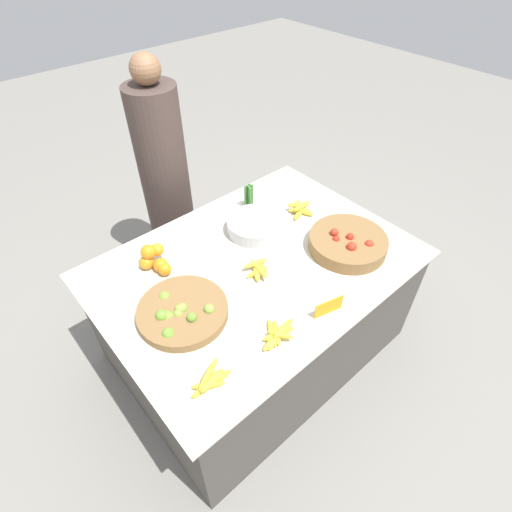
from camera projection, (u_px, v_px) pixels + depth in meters
The scene contains 13 objects.
ground_plane at pixel (256, 343), 2.58m from camera, with size 12.00×12.00×0.00m, color gray.
market_table at pixel (256, 307), 2.33m from camera, with size 1.62×1.18×0.73m.
lime_bowl at pixel (182, 312), 1.81m from camera, with size 0.42×0.42×0.08m.
tomato_basket at pixel (348, 243), 2.14m from camera, with size 0.42×0.42×0.11m.
orange_pile at pixel (155, 260), 2.02m from camera, with size 0.14×0.18×0.13m.
metal_bowl at pixel (254, 226), 2.25m from camera, with size 0.31×0.31×0.08m.
price_sign at pixel (329, 307), 1.81m from camera, with size 0.14×0.04×0.09m.
veg_bundle at pixel (249, 196), 2.39m from camera, with size 0.06×0.05×0.15m.
banana_bunch_front_left at pixel (258, 269), 2.02m from camera, with size 0.15×0.16×0.05m.
banana_bunch_front_right at pixel (277, 335), 1.73m from camera, with size 0.20×0.17×0.06m.
banana_bunch_back_center at pixel (300, 209), 2.39m from camera, with size 0.17×0.19×0.06m.
banana_bunch_middle_right at pixel (210, 381), 1.56m from camera, with size 0.19×0.12×0.06m.
vendor_person at pixel (166, 184), 2.67m from camera, with size 0.32×0.32×1.53m.
Camera 1 is at (-0.98, -1.12, 2.18)m, focal length 28.00 mm.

